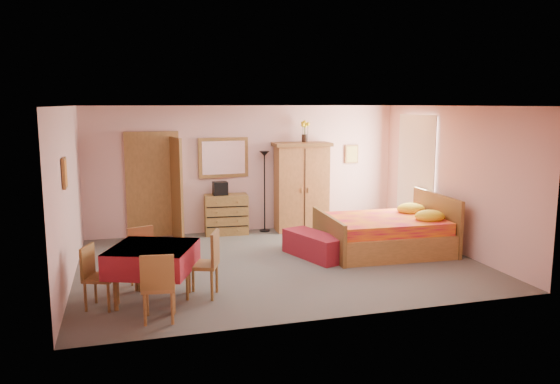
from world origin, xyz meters
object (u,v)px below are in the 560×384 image
object	(u,v)px
floor_lamp	(265,192)
dining_table	(153,274)
chest_of_drawers	(226,214)
chair_west	(101,277)
sunflower_vase	(305,131)
wardrobe	(302,187)
chair_south	(159,286)
stereo	(220,188)
bench	(314,245)
chair_east	(202,264)
wall_mirror	(224,158)
chair_north	(146,258)
bed	(384,224)

from	to	relation	value
floor_lamp	dining_table	size ratio (longest dim) A/B	1.61
chest_of_drawers	chair_west	world-z (taller)	chair_west
sunflower_vase	dining_table	size ratio (longest dim) A/B	0.43
wardrobe	chair_west	xyz separation A→B (m)	(-3.89, -3.50, -0.51)
dining_table	chair_south	distance (m)	0.69
stereo	bench	xyz separation A→B (m)	(1.26, -2.10, -0.74)
dining_table	chair_east	xyz separation A→B (m)	(0.66, 0.01, 0.08)
floor_lamp	chair_west	world-z (taller)	floor_lamp
chest_of_drawers	chair_west	size ratio (longest dim) A/B	1.04
wall_mirror	chair_west	bearing A→B (deg)	-125.06
chair_west	chair_north	bearing A→B (deg)	160.95
chest_of_drawers	bench	bearing A→B (deg)	-57.48
wall_mirror	floor_lamp	xyz separation A→B (m)	(0.82, -0.18, -0.71)
bed	chair_south	world-z (taller)	bed
floor_lamp	wardrobe	size ratio (longest dim) A/B	0.91
chair_north	chair_east	world-z (taller)	chair_east
chair_east	bed	bearing A→B (deg)	-46.82
bed	chair_west	bearing A→B (deg)	-159.87
bench	chair_west	world-z (taller)	chair_west
chest_of_drawers	sunflower_vase	xyz separation A→B (m)	(1.68, 0.01, 1.66)
bed	bench	xyz separation A→B (m)	(-1.34, -0.04, -0.30)
stereo	chair_west	size ratio (longest dim) A/B	0.35
floor_lamp	chair_east	distance (m)	4.01
wall_mirror	sunflower_vase	distance (m)	1.77
chair_east	dining_table	bearing A→B (deg)	111.69
chair_west	chair_east	xyz separation A→B (m)	(1.32, 0.07, 0.05)
chest_of_drawers	sunflower_vase	distance (m)	2.36
floor_lamp	wall_mirror	bearing A→B (deg)	167.72
wardrobe	chair_south	distance (m)	5.24
stereo	chair_north	size ratio (longest dim) A/B	0.34
sunflower_vase	chair_east	distance (m)	4.71
chair_south	wardrobe	bearing A→B (deg)	59.39
stereo	chair_east	world-z (taller)	stereo
floor_lamp	chair_north	bearing A→B (deg)	-130.84
wardrobe	dining_table	xyz separation A→B (m)	(-3.22, -3.44, -0.54)
chair_south	bed	bearing A→B (deg)	34.79
sunflower_vase	bed	xyz separation A→B (m)	(0.80, -2.08, -1.56)
bench	chair_east	world-z (taller)	chair_east
wardrobe	chair_south	world-z (taller)	wardrobe
stereo	chair_north	xyz separation A→B (m)	(-1.60, -2.88, -0.52)
chest_of_drawers	chair_south	bearing A→B (deg)	-106.71
bench	dining_table	xyz separation A→B (m)	(-2.79, -1.42, 0.17)
wardrobe	bed	distance (m)	2.21
wall_mirror	bench	world-z (taller)	wall_mirror
sunflower_vase	bench	distance (m)	2.88
bench	chair_north	xyz separation A→B (m)	(-2.86, -0.78, 0.22)
wardrobe	chair_south	xyz separation A→B (m)	(-3.19, -4.12, -0.49)
stereo	chair_south	distance (m)	4.49
chair_north	stereo	bearing A→B (deg)	-137.51
sunflower_vase	dining_table	xyz separation A→B (m)	(-3.32, -3.55, -1.69)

